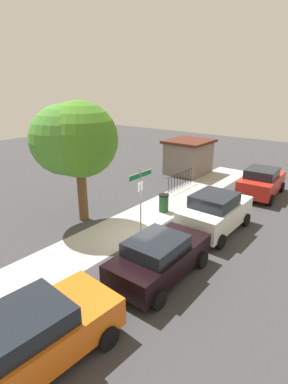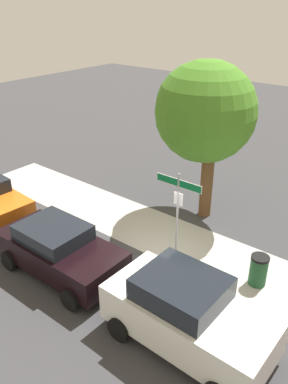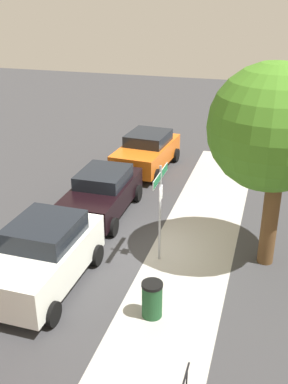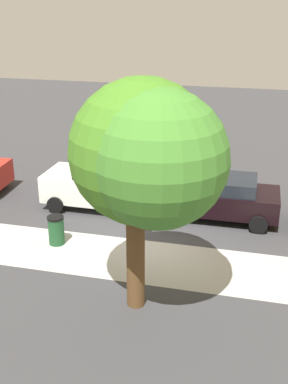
{
  "view_description": "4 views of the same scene",
  "coord_description": "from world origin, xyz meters",
  "px_view_note": "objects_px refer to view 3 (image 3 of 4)",
  "views": [
    {
      "loc": [
        -9.63,
        -7.71,
        6.54
      ],
      "look_at": [
        0.83,
        0.5,
        1.84
      ],
      "focal_mm": 28.24,
      "sensor_mm": 36.0,
      "label": 1
    },
    {
      "loc": [
        6.23,
        -8.46,
        7.76
      ],
      "look_at": [
        -0.68,
        0.15,
        2.21
      ],
      "focal_mm": 36.42,
      "sensor_mm": 36.0,
      "label": 2
    },
    {
      "loc": [
        12.08,
        3.35,
        7.67
      ],
      "look_at": [
        0.42,
        -0.1,
        2.18
      ],
      "focal_mm": 42.62,
      "sensor_mm": 36.0,
      "label": 3
    },
    {
      "loc": [
        -3.13,
        13.95,
        7.62
      ],
      "look_at": [
        0.19,
        0.6,
        2.01
      ],
      "focal_mm": 45.12,
      "sensor_mm": 36.0,
      "label": 4
    }
  ],
  "objects_px": {
    "car_orange": "(147,151)",
    "trash_bin": "(152,299)",
    "street_sign": "(160,194)",
    "car_white": "(43,255)",
    "car_black": "(102,193)",
    "shade_tree": "(278,128)"
  },
  "relations": [
    {
      "from": "car_orange",
      "to": "trash_bin",
      "type": "xyz_separation_m",
      "value": [
        9.85,
        3.0,
        -0.36
      ]
    },
    {
      "from": "street_sign",
      "to": "trash_bin",
      "type": "distance_m",
      "value": 3.16
    },
    {
      "from": "street_sign",
      "to": "trash_bin",
      "type": "xyz_separation_m",
      "value": [
        2.63,
        0.5,
        -1.69
      ]
    },
    {
      "from": "street_sign",
      "to": "car_white",
      "type": "height_order",
      "value": "street_sign"
    },
    {
      "from": "car_orange",
      "to": "car_black",
      "type": "xyz_separation_m",
      "value": [
        4.8,
        -0.3,
        -0.03
      ]
    },
    {
      "from": "car_black",
      "to": "car_white",
      "type": "relative_size",
      "value": 1.01
    },
    {
      "from": "car_white",
      "to": "street_sign",
      "type": "bearing_deg",
      "value": 129.59
    },
    {
      "from": "trash_bin",
      "to": "car_black",
      "type": "bearing_deg",
      "value": -146.83
    },
    {
      "from": "car_orange",
      "to": "trash_bin",
      "type": "bearing_deg",
      "value": 20.82
    },
    {
      "from": "shade_tree",
      "to": "car_white",
      "type": "bearing_deg",
      "value": -60.72
    },
    {
      "from": "car_white",
      "to": "car_orange",
      "type": "bearing_deg",
      "value": 179.46
    },
    {
      "from": "shade_tree",
      "to": "car_orange",
      "type": "bearing_deg",
      "value": -138.05
    },
    {
      "from": "car_orange",
      "to": "car_white",
      "type": "height_order",
      "value": "car_white"
    },
    {
      "from": "car_black",
      "to": "street_sign",
      "type": "bearing_deg",
      "value": 48.79
    },
    {
      "from": "shade_tree",
      "to": "car_white",
      "type": "xyz_separation_m",
      "value": [
        3.24,
        -5.77,
        -3.17
      ]
    },
    {
      "from": "shade_tree",
      "to": "trash_bin",
      "type": "relative_size",
      "value": 6.08
    },
    {
      "from": "street_sign",
      "to": "car_orange",
      "type": "relative_size",
      "value": 0.71
    },
    {
      "from": "street_sign",
      "to": "car_black",
      "type": "bearing_deg",
      "value": -130.83
    },
    {
      "from": "shade_tree",
      "to": "car_black",
      "type": "relative_size",
      "value": 1.42
    },
    {
      "from": "shade_tree",
      "to": "car_white",
      "type": "distance_m",
      "value": 7.34
    },
    {
      "from": "street_sign",
      "to": "car_black",
      "type": "height_order",
      "value": "street_sign"
    },
    {
      "from": "street_sign",
      "to": "trash_bin",
      "type": "bearing_deg",
      "value": 10.74
    }
  ]
}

